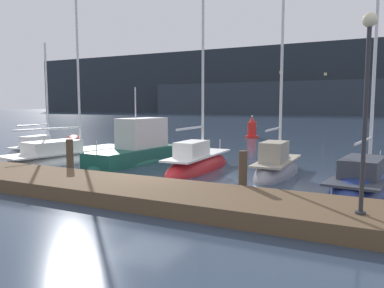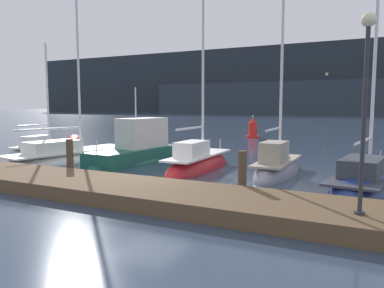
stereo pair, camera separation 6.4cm
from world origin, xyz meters
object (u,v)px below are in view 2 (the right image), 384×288
sailboat_berth_4 (198,167)px  dock_lamppost (366,83)px  sailboat_berth_2 (69,158)px  channel_buoy (253,129)px  sailboat_berth_1 (44,151)px  sailboat_berth_6 (366,184)px  sailboat_berth_5 (277,171)px  motorboat_berth_3 (137,154)px  rowboat_adrift (75,138)px

sailboat_berth_4 → dock_lamppost: sailboat_berth_4 is taller
sailboat_berth_2 → channel_buoy: 18.47m
sailboat_berth_1 → sailboat_berth_4: 11.14m
sailboat_berth_6 → channel_buoy: 20.36m
sailboat_berth_4 → sailboat_berth_5: sailboat_berth_4 is taller
sailboat_berth_4 → sailboat_berth_6: bearing=-4.2°
sailboat_berth_5 → motorboat_berth_3: bearing=179.0°
channel_buoy → rowboat_adrift: 15.93m
sailboat_berth_1 → sailboat_berth_2: size_ratio=0.59×
sailboat_berth_1 → sailboat_berth_6: (18.10, -1.58, 0.01)m
sailboat_berth_1 → sailboat_berth_5: 14.63m
sailboat_berth_6 → dock_lamppost: (0.03, -5.49, 3.34)m
dock_lamppost → motorboat_berth_3: bearing=148.8°
sailboat_berth_6 → channel_buoy: sailboat_berth_6 is taller
motorboat_berth_3 → sailboat_berth_2: bearing=-160.8°
motorboat_berth_3 → dock_lamppost: (10.85, -6.57, 2.99)m
sailboat_berth_2 → sailboat_berth_4: 7.31m
sailboat_berth_2 → dock_lamppost: sailboat_berth_2 is taller
sailboat_berth_6 → rowboat_adrift: (-23.79, 10.04, -0.10)m
sailboat_berth_2 → sailboat_berth_6: sailboat_berth_2 is taller
sailboat_berth_2 → dock_lamppost: bearing=-20.5°
sailboat_berth_1 → motorboat_berth_3: bearing=-4.0°
motorboat_berth_3 → dock_lamppost: bearing=-31.2°
motorboat_berth_3 → sailboat_berth_6: (10.82, -1.07, -0.34)m
channel_buoy → dock_lamppost: 25.44m
sailboat_berth_4 → channel_buoy: (-2.87, 17.27, 0.62)m
dock_lamppost → rowboat_adrift: size_ratio=1.38×
sailboat_berth_5 → dock_lamppost: sailboat_berth_5 is taller
sailboat_berth_4 → sailboat_berth_5: 3.56m
sailboat_berth_6 → dock_lamppost: sailboat_berth_6 is taller
sailboat_berth_6 → dock_lamppost: bearing=-89.7°
sailboat_berth_1 → sailboat_berth_4: size_ratio=0.80×
sailboat_berth_2 → channel_buoy: bearing=76.2°
dock_lamppost → rowboat_adrift: (-23.82, 15.53, -3.43)m
sailboat_berth_4 → channel_buoy: bearing=99.4°
rowboat_adrift → channel_buoy: bearing=29.1°
rowboat_adrift → sailboat_berth_6: bearing=-22.9°
motorboat_berth_3 → sailboat_berth_4: size_ratio=0.67×
sailboat_berth_4 → sailboat_berth_5: bearing=6.9°
dock_lamppost → rowboat_adrift: bearing=146.9°
sailboat_berth_5 → dock_lamppost: (3.52, -6.43, 3.30)m
sailboat_berth_4 → sailboat_berth_6: 7.04m
sailboat_berth_1 → sailboat_berth_2: sailboat_berth_2 is taller
sailboat_berth_6 → dock_lamppost: 6.43m
dock_lamppost → sailboat_berth_6: bearing=90.3°
motorboat_berth_3 → dock_lamppost: 13.03m
sailboat_berth_1 → rowboat_adrift: 10.19m
sailboat_berth_4 → rowboat_adrift: sailboat_berth_4 is taller
sailboat_berth_2 → sailboat_berth_5: bearing=5.7°
rowboat_adrift → motorboat_berth_3: bearing=-34.7°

